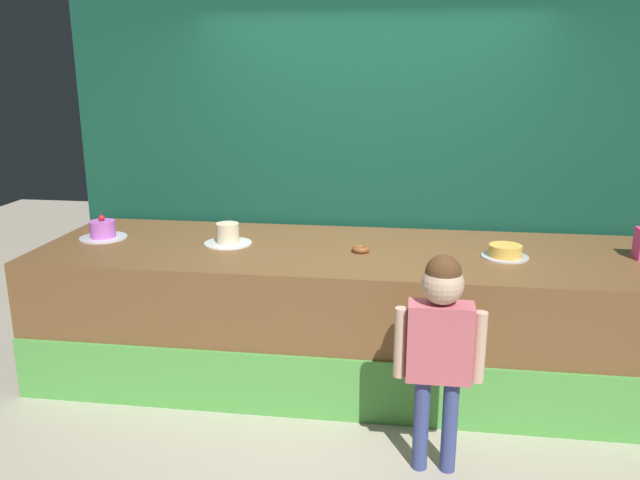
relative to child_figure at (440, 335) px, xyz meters
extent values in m
plane|color=#BCB29E|center=(-0.48, 0.41, -0.77)|extent=(12.00, 12.00, 0.00)
cube|color=brown|center=(-0.48, 1.04, -0.32)|extent=(4.35, 1.26, 0.91)
cube|color=#59B24C|center=(-0.48, 0.40, -0.57)|extent=(4.35, 0.02, 0.41)
cube|color=#144C38|center=(-0.48, 1.77, 0.69)|extent=(4.59, 0.08, 2.93)
cylinder|color=#3F4C8C|center=(-0.07, 0.00, -0.51)|extent=(0.08, 0.08, 0.53)
cylinder|color=#3F4C8C|center=(0.07, 0.00, -0.51)|extent=(0.08, 0.08, 0.53)
cube|color=#D86672|center=(0.00, 0.00, -0.04)|extent=(0.33, 0.15, 0.41)
cylinder|color=beige|center=(-0.20, 0.00, -0.05)|extent=(0.07, 0.07, 0.38)
cylinder|color=beige|center=(0.20, 0.00, -0.05)|extent=(0.07, 0.07, 0.38)
sphere|color=beige|center=(0.00, 0.00, 0.28)|extent=(0.21, 0.21, 0.21)
sphere|color=brown|center=(0.00, 0.00, 0.33)|extent=(0.18, 0.18, 0.18)
torus|color=brown|center=(-0.48, 0.99, 0.16)|extent=(0.12, 0.12, 0.04)
cylinder|color=silver|center=(-2.33, 1.08, 0.14)|extent=(0.33, 0.33, 0.01)
cylinder|color=#CC66D8|center=(-2.33, 1.08, 0.20)|extent=(0.18, 0.18, 0.12)
sphere|color=red|center=(-2.33, 1.08, 0.28)|extent=(0.04, 0.04, 0.04)
cylinder|color=white|center=(-1.41, 1.06, 0.14)|extent=(0.33, 0.33, 0.01)
cylinder|color=beige|center=(-1.41, 1.06, 0.21)|extent=(0.16, 0.16, 0.14)
cylinder|color=silver|center=(0.44, 0.99, 0.14)|extent=(0.30, 0.30, 0.01)
cylinder|color=#F2BF4C|center=(0.44, 0.99, 0.18)|extent=(0.21, 0.21, 0.07)
camera|label=1|loc=(-0.18, -3.04, 1.31)|focal=35.73mm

